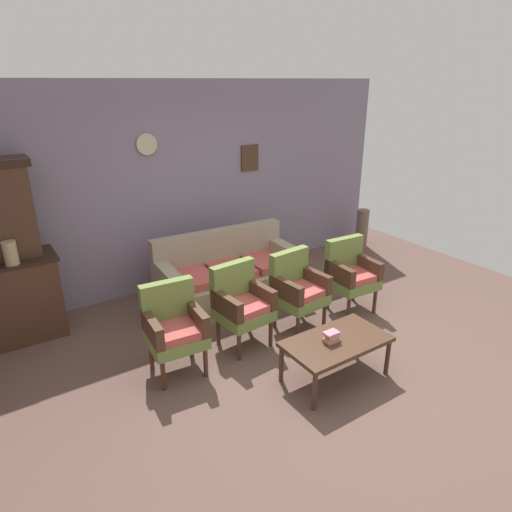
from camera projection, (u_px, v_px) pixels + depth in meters
The scene contains 12 objects.
ground_plane at pixel (314, 368), 4.45m from camera, with size 7.68×7.68×0.00m, color brown.
wall_back_with_decor at pixel (192, 186), 5.99m from camera, with size 6.40×0.09×2.70m.
side_cabinet at pixel (4, 302), 4.76m from camera, with size 1.16×0.55×0.93m.
vase_on_cabinet at pixel (10, 253), 4.49m from camera, with size 0.14×0.14×0.25m, color tan.
floral_couch at pixel (229, 278), 5.66m from camera, with size 1.82×0.89×0.90m.
armchair_by_doorway at pixel (174, 326), 4.24m from camera, with size 0.56×0.53×0.90m.
armchair_near_cabinet at pixel (241, 302), 4.68m from camera, with size 0.56×0.53×0.90m.
armchair_row_middle at pixel (298, 287), 5.02m from camera, with size 0.56×0.54×0.90m.
armchair_near_couch_end at pixel (351, 272), 5.41m from camera, with size 0.55×0.52×0.90m.
coffee_table at pixel (336, 344), 4.17m from camera, with size 1.00×0.56×0.42m.
book_stack_on_table at pixel (332, 337), 4.10m from camera, with size 0.15×0.11×0.11m.
floor_vase_by_wall at pixel (362, 230), 7.45m from camera, with size 0.20×0.20×0.69m, color brown.
Camera 1 is at (-2.54, -2.78, 2.68)m, focal length 31.19 mm.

